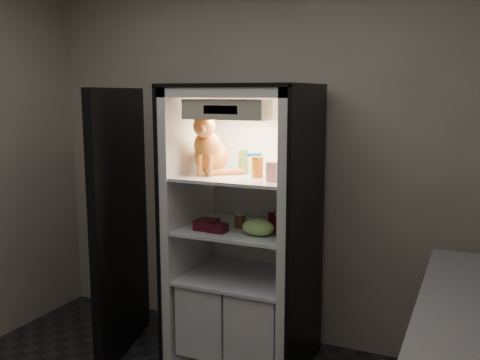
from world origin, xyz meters
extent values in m
plane|color=beige|center=(0.00, 1.80, 1.35)|extent=(3.60, 0.00, 3.60)
cube|color=white|center=(0.00, 1.67, 0.93)|extent=(0.85, 0.06, 1.85)
cube|color=white|center=(-0.40, 1.35, 0.93)|extent=(0.06, 0.70, 1.85)
cube|color=white|center=(0.40, 1.35, 0.93)|extent=(0.06, 0.70, 1.85)
cube|color=white|center=(0.00, 1.35, 1.82)|extent=(0.85, 0.70, 0.06)
cube|color=white|center=(0.00, 1.35, 0.03)|extent=(0.85, 0.70, 0.06)
cube|color=black|center=(-0.44, 1.35, 0.93)|extent=(0.02, 0.72, 1.87)
cube|color=black|center=(0.44, 1.35, 0.93)|extent=(0.02, 0.72, 1.87)
cube|color=black|center=(0.00, 1.35, 1.86)|extent=(0.90, 0.72, 0.02)
cube|color=white|center=(0.00, 1.32, 1.28)|extent=(0.73, 0.62, 0.02)
cube|color=white|center=(0.00, 1.32, 0.93)|extent=(0.73, 0.62, 0.02)
cube|color=white|center=(-0.18, 1.32, 0.35)|extent=(0.34, 0.58, 0.48)
cube|color=white|center=(0.18, 1.32, 0.35)|extent=(0.34, 0.58, 0.48)
cube|color=white|center=(0.00, 1.32, 0.60)|extent=(0.73, 0.62, 0.02)
cube|color=beige|center=(0.00, 1.11, 1.72)|extent=(0.52, 0.18, 0.12)
cube|color=black|center=(0.00, 1.02, 1.72)|extent=(0.22, 0.01, 0.05)
cube|color=black|center=(-0.83, 1.13, 0.93)|extent=(0.27, 0.86, 1.85)
cube|color=white|center=(-0.84, 1.08, 0.55)|extent=(0.21, 0.63, 0.12)
cube|color=white|center=(-0.84, 1.08, 1.05)|extent=(0.21, 0.63, 0.12)
ellipsoid|color=#B64817|center=(-0.23, 1.35, 1.40)|extent=(0.27, 0.31, 0.22)
ellipsoid|color=#B64817|center=(-0.21, 1.25, 1.48)|extent=(0.21, 0.19, 0.19)
sphere|color=orange|center=(-0.19, 1.18, 1.61)|extent=(0.17, 0.17, 0.14)
sphere|color=orange|center=(-0.18, 1.13, 1.59)|extent=(0.07, 0.07, 0.06)
cone|color=orange|center=(-0.24, 1.18, 1.68)|extent=(0.07, 0.07, 0.06)
cone|color=orange|center=(-0.15, 1.20, 1.68)|extent=(0.07, 0.07, 0.06)
cylinder|color=#B64817|center=(-0.23, 1.17, 1.36)|extent=(0.04, 0.04, 0.14)
cylinder|color=#B64817|center=(-0.16, 1.19, 1.36)|extent=(0.04, 0.04, 0.14)
cylinder|color=#B64817|center=(-0.10, 1.29, 1.31)|extent=(0.22, 0.19, 0.04)
cylinder|color=#248730|center=(-0.02, 1.39, 1.36)|extent=(0.06, 0.06, 0.15)
cylinder|color=#248730|center=(-0.02, 1.39, 1.45)|extent=(0.06, 0.06, 0.01)
cylinder|color=white|center=(0.05, 1.42, 1.35)|extent=(0.10, 0.10, 0.12)
cylinder|color=#16569F|center=(0.05, 1.42, 1.42)|extent=(0.10, 0.10, 0.02)
cylinder|color=maroon|center=(0.13, 1.29, 1.35)|extent=(0.07, 0.07, 0.12)
cylinder|color=gold|center=(0.13, 1.29, 1.41)|extent=(0.07, 0.07, 0.01)
cylinder|color=maroon|center=(0.30, 1.38, 1.38)|extent=(0.11, 0.11, 0.18)
cylinder|color=white|center=(0.30, 1.38, 1.48)|extent=(0.11, 0.11, 0.02)
cube|color=silver|center=(0.27, 1.19, 1.35)|extent=(0.07, 0.07, 0.12)
cylinder|color=black|center=(0.18, 1.42, 0.99)|extent=(0.06, 0.06, 0.11)
cylinder|color=#B2B2B2|center=(0.18, 1.42, 1.05)|extent=(0.06, 0.06, 0.00)
cylinder|color=black|center=(0.30, 1.38, 0.99)|extent=(0.06, 0.06, 0.11)
cylinder|color=#B2B2B2|center=(0.30, 1.38, 1.05)|extent=(0.06, 0.06, 0.00)
cylinder|color=black|center=(0.27, 1.31, 1.00)|extent=(0.06, 0.06, 0.12)
cylinder|color=#B2B2B2|center=(0.27, 1.31, 1.06)|extent=(0.06, 0.06, 0.00)
cylinder|color=brown|center=(-0.01, 1.32, 0.98)|extent=(0.07, 0.07, 0.09)
cylinder|color=#B2B2B2|center=(-0.01, 1.32, 1.03)|extent=(0.07, 0.07, 0.01)
ellipsoid|color=#97CC5F|center=(0.17, 1.19, 0.99)|extent=(0.21, 0.15, 0.10)
cube|color=#520D1D|center=(-0.19, 1.19, 0.97)|extent=(0.13, 0.13, 0.07)
cube|color=#520D1D|center=(-0.09, 1.16, 0.97)|extent=(0.11, 0.11, 0.05)
camera|label=1|loc=(1.40, -1.80, 1.82)|focal=40.00mm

